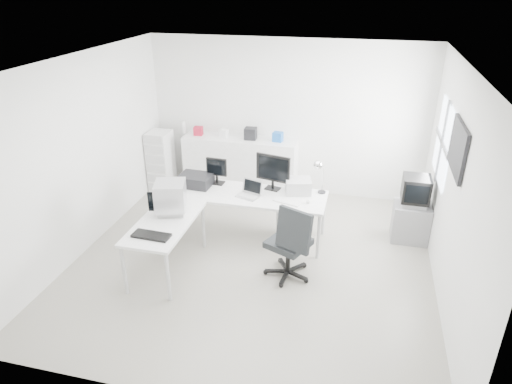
% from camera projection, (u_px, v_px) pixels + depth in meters
% --- Properties ---
extents(floor, '(5.00, 5.00, 0.01)m').
position_uv_depth(floor, '(253.00, 260.00, 6.62)').
color(floor, '#B6B2A3').
rests_on(floor, ground).
extents(ceiling, '(5.00, 5.00, 0.01)m').
position_uv_depth(ceiling, '(252.00, 62.00, 5.41)').
color(ceiling, white).
rests_on(ceiling, back_wall).
extents(back_wall, '(5.00, 0.02, 2.80)m').
position_uv_depth(back_wall, '(286.00, 119.00, 8.20)').
color(back_wall, silver).
rests_on(back_wall, floor).
extents(left_wall, '(0.02, 5.00, 2.80)m').
position_uv_depth(left_wall, '(84.00, 155.00, 6.55)').
color(left_wall, silver).
rests_on(left_wall, floor).
extents(right_wall, '(0.02, 5.00, 2.80)m').
position_uv_depth(right_wall, '(454.00, 190.00, 5.48)').
color(right_wall, silver).
rests_on(right_wall, floor).
extents(window, '(0.02, 1.20, 1.10)m').
position_uv_depth(window, '(443.00, 142.00, 6.45)').
color(window, white).
rests_on(window, right_wall).
extents(wall_picture, '(0.04, 0.90, 0.60)m').
position_uv_depth(wall_picture, '(458.00, 148.00, 5.36)').
color(wall_picture, black).
rests_on(wall_picture, right_wall).
extents(main_desk, '(2.40, 0.80, 0.75)m').
position_uv_depth(main_desk, '(247.00, 215.00, 7.06)').
color(main_desk, white).
rests_on(main_desk, floor).
extents(side_desk, '(0.70, 1.40, 0.75)m').
position_uv_depth(side_desk, '(167.00, 245.00, 6.27)').
color(side_desk, white).
rests_on(side_desk, floor).
extents(drawer_pedestal, '(0.40, 0.50, 0.60)m').
position_uv_depth(drawer_pedestal, '(292.00, 223.00, 6.98)').
color(drawer_pedestal, white).
rests_on(drawer_pedestal, floor).
extents(inkjet_printer, '(0.52, 0.42, 0.18)m').
position_uv_depth(inkjet_printer, '(196.00, 180.00, 7.13)').
color(inkjet_printer, black).
rests_on(inkjet_printer, main_desk).
extents(lcd_monitor_small, '(0.34, 0.21, 0.42)m').
position_uv_depth(lcd_monitor_small, '(217.00, 171.00, 7.14)').
color(lcd_monitor_small, black).
rests_on(lcd_monitor_small, main_desk).
extents(lcd_monitor_large, '(0.58, 0.34, 0.57)m').
position_uv_depth(lcd_monitor_large, '(273.00, 172.00, 6.92)').
color(lcd_monitor_large, black).
rests_on(lcd_monitor_large, main_desk).
extents(laptop, '(0.38, 0.38, 0.20)m').
position_uv_depth(laptop, '(248.00, 191.00, 6.75)').
color(laptop, '#B7B7BA').
rests_on(laptop, main_desk).
extents(white_keyboard, '(0.43, 0.24, 0.02)m').
position_uv_depth(white_keyboard, '(287.00, 202.00, 6.62)').
color(white_keyboard, white).
rests_on(white_keyboard, main_desk).
extents(white_mouse, '(0.06, 0.06, 0.06)m').
position_uv_depth(white_mouse, '(308.00, 201.00, 6.59)').
color(white_mouse, white).
rests_on(white_mouse, main_desk).
extents(laser_printer, '(0.44, 0.40, 0.21)m').
position_uv_depth(laser_printer, '(298.00, 186.00, 6.88)').
color(laser_printer, '#B3B3B3').
rests_on(laser_printer, main_desk).
extents(desk_lamp, '(0.15, 0.15, 0.43)m').
position_uv_depth(desk_lamp, '(322.00, 180.00, 6.83)').
color(desk_lamp, silver).
rests_on(desk_lamp, main_desk).
extents(crt_monitor, '(0.54, 0.54, 0.50)m').
position_uv_depth(crt_monitor, '(170.00, 197.00, 6.22)').
color(crt_monitor, '#B7B7BA').
rests_on(crt_monitor, side_desk).
extents(black_keyboard, '(0.50, 0.22, 0.03)m').
position_uv_depth(black_keyboard, '(151.00, 235.00, 5.75)').
color(black_keyboard, black).
rests_on(black_keyboard, side_desk).
extents(office_chair, '(0.86, 0.86, 1.13)m').
position_uv_depth(office_chair, '(289.00, 240.00, 6.05)').
color(office_chair, '#272A2C').
rests_on(office_chair, floor).
extents(tv_cabinet, '(0.55, 0.45, 0.60)m').
position_uv_depth(tv_cabinet, '(410.00, 222.00, 7.01)').
color(tv_cabinet, gray).
rests_on(tv_cabinet, floor).
extents(crt_tv, '(0.50, 0.48, 0.45)m').
position_uv_depth(crt_tv, '(416.00, 192.00, 6.79)').
color(crt_tv, black).
rests_on(crt_tv, tv_cabinet).
extents(sideboard, '(2.10, 0.52, 1.05)m').
position_uv_depth(sideboard, '(240.00, 165.00, 8.53)').
color(sideboard, white).
rests_on(sideboard, floor).
extents(clutter_box_a, '(0.17, 0.15, 0.16)m').
position_uv_depth(clutter_box_a, '(198.00, 131.00, 8.44)').
color(clutter_box_a, '#A4172D').
rests_on(clutter_box_a, sideboard).
extents(clutter_box_b, '(0.17, 0.16, 0.15)m').
position_uv_depth(clutter_box_b, '(224.00, 133.00, 8.33)').
color(clutter_box_b, white).
rests_on(clutter_box_b, sideboard).
extents(clutter_box_c, '(0.22, 0.20, 0.21)m').
position_uv_depth(clutter_box_c, '(251.00, 134.00, 8.21)').
color(clutter_box_c, black).
rests_on(clutter_box_c, sideboard).
extents(clutter_box_d, '(0.19, 0.17, 0.17)m').
position_uv_depth(clutter_box_d, '(278.00, 137.00, 8.11)').
color(clutter_box_d, '#1959B1').
rests_on(clutter_box_d, sideboard).
extents(clutter_bottle, '(0.07, 0.07, 0.22)m').
position_uv_depth(clutter_bottle, '(184.00, 127.00, 8.52)').
color(clutter_bottle, white).
rests_on(clutter_bottle, sideboard).
extents(filing_cabinet, '(0.40, 0.47, 1.13)m').
position_uv_depth(filing_cabinet, '(161.00, 161.00, 8.59)').
color(filing_cabinet, white).
rests_on(filing_cabinet, floor).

